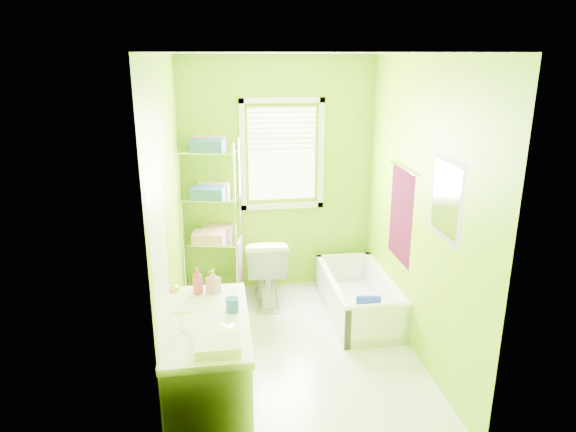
{
  "coord_description": "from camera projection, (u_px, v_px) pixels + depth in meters",
  "views": [
    {
      "loc": [
        -0.67,
        -4.05,
        2.59
      ],
      "look_at": [
        -0.05,
        0.25,
        1.22
      ],
      "focal_mm": 32.0,
      "sensor_mm": 36.0,
      "label": 1
    }
  ],
  "objects": [
    {
      "name": "toilet",
      "position": [
        266.0,
        269.0,
        5.53
      ],
      "size": [
        0.47,
        0.78,
        0.77
      ],
      "primitive_type": "imported",
      "rotation": [
        0.0,
        0.0,
        3.09
      ],
      "color": "white",
      "rests_on": "ground"
    },
    {
      "name": "ground",
      "position": [
        298.0,
        351.0,
        4.7
      ],
      "size": [
        2.9,
        2.9,
        0.0
      ],
      "primitive_type": "plane",
      "color": "silver",
      "rests_on": "ground"
    },
    {
      "name": "wire_shelf_unit",
      "position": [
        213.0,
        202.0,
        5.46
      ],
      "size": [
        0.65,
        0.52,
        1.78
      ],
      "color": "silver",
      "rests_on": "ground"
    },
    {
      "name": "door",
      "position": [
        165.0,
        312.0,
        3.31
      ],
      "size": [
        0.09,
        0.8,
        2.0
      ],
      "color": "white",
      "rests_on": "ground"
    },
    {
      "name": "vanity",
      "position": [
        210.0,
        370.0,
        3.64
      ],
      "size": [
        0.58,
        1.12,
        1.06
      ],
      "color": "white",
      "rests_on": "ground"
    },
    {
      "name": "room_envelope",
      "position": [
        299.0,
        187.0,
        4.23
      ],
      "size": [
        2.14,
        2.94,
        2.62
      ],
      "color": "#78AC08",
      "rests_on": "ground"
    },
    {
      "name": "right_wall_decor",
      "position": [
        417.0,
        209.0,
        4.42
      ],
      "size": [
        0.04,
        1.48,
        1.17
      ],
      "color": "#41071E",
      "rests_on": "ground"
    },
    {
      "name": "bathtub",
      "position": [
        359.0,
        303.0,
        5.3
      ],
      "size": [
        0.63,
        1.35,
        0.44
      ],
      "color": "white",
      "rests_on": "ground"
    },
    {
      "name": "window",
      "position": [
        282.0,
        149.0,
        5.56
      ],
      "size": [
        0.92,
        0.05,
        1.22
      ],
      "color": "white",
      "rests_on": "ground"
    }
  ]
}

